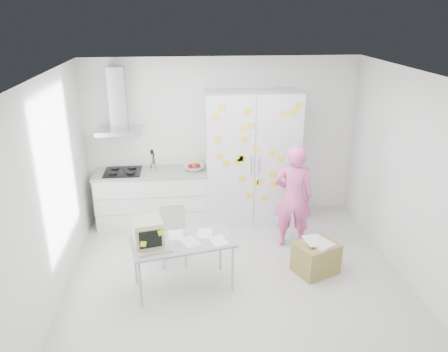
{
  "coord_description": "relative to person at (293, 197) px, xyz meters",
  "views": [
    {
      "loc": [
        -0.65,
        -5.03,
        3.41
      ],
      "look_at": [
        -0.1,
        0.71,
        1.18
      ],
      "focal_mm": 35.0,
      "sensor_mm": 36.0,
      "label": 1
    }
  ],
  "objects": [
    {
      "name": "person",
      "position": [
        0.0,
        0.0,
        0.0
      ],
      "size": [
        0.63,
        0.47,
        1.59
      ],
      "primitive_type": "imported",
      "rotation": [
        0.0,
        0.0,
        2.98
      ],
      "color": "#EB5BA5",
      "rests_on": "ground"
    },
    {
      "name": "cardboard_box",
      "position": [
        0.16,
        -0.77,
        -0.57
      ],
      "size": [
        0.67,
        0.62,
        0.48
      ],
      "rotation": [
        0.0,
        0.0,
        0.42
      ],
      "color": "olive",
      "rests_on": "ground"
    },
    {
      "name": "tall_cabinet",
      "position": [
        -0.48,
        0.92,
        0.3
      ],
      "size": [
        1.5,
        0.68,
        2.2
      ],
      "color": "silver",
      "rests_on": "ground"
    },
    {
      "name": "ceiling",
      "position": [
        -0.93,
        -0.75,
        1.9
      ],
      "size": [
        4.5,
        4.0,
        0.02
      ],
      "primitive_type": "cube",
      "color": "white",
      "rests_on": "walls"
    },
    {
      "name": "range_hood",
      "position": [
        -2.58,
        1.09,
        1.16
      ],
      "size": [
        0.7,
        0.48,
        1.01
      ],
      "color": "silver",
      "rests_on": "walls"
    },
    {
      "name": "chair",
      "position": [
        -1.77,
        -0.28,
        -0.33
      ],
      "size": [
        0.39,
        0.39,
        0.83
      ],
      "rotation": [
        0.0,
        0.0,
        0.05
      ],
      "color": "#B7B8B5",
      "rests_on": "ground"
    },
    {
      "name": "floor",
      "position": [
        -0.93,
        -0.75,
        -0.81
      ],
      "size": [
        4.5,
        4.0,
        0.02
      ],
      "primitive_type": "cube",
      "color": "silver",
      "rests_on": "ground"
    },
    {
      "name": "walls",
      "position": [
        -0.93,
        -0.03,
        0.55
      ],
      "size": [
        4.52,
        4.01,
        2.7
      ],
      "color": "white",
      "rests_on": "ground"
    },
    {
      "name": "counter_run",
      "position": [
        -2.13,
        0.95,
        -0.32
      ],
      "size": [
        1.84,
        0.63,
        1.28
      ],
      "color": "white",
      "rests_on": "ground"
    },
    {
      "name": "desk",
      "position": [
        -1.9,
        -0.98,
        -0.03
      ],
      "size": [
        1.37,
        0.88,
        1.01
      ],
      "rotation": [
        0.0,
        0.0,
        0.21
      ],
      "color": "#95989F",
      "rests_on": "ground"
    }
  ]
}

